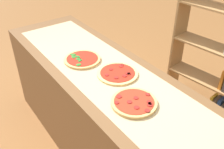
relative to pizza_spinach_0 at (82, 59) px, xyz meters
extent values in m
cube|color=brown|center=(0.33, 0.06, -0.46)|extent=(2.57, 0.70, 0.90)
cube|color=tan|center=(0.33, 0.06, -0.01)|extent=(2.26, 0.54, 0.00)
cylinder|color=tan|center=(0.00, 0.00, 0.00)|extent=(0.29, 0.29, 0.02)
cylinder|color=#AD2314|center=(0.00, 0.00, 0.01)|extent=(0.25, 0.25, 0.00)
ellipsoid|color=#286B23|center=(-0.10, -0.04, 0.01)|extent=(0.04, 0.03, 0.00)
ellipsoid|color=#286B23|center=(0.02, -0.03, 0.01)|extent=(0.04, 0.05, 0.00)
ellipsoid|color=#286B23|center=(-0.09, -0.03, 0.01)|extent=(0.05, 0.05, 0.00)
ellipsoid|color=#286B23|center=(-0.05, -0.05, 0.01)|extent=(0.05, 0.03, 0.00)
ellipsoid|color=#286B23|center=(0.07, -0.07, 0.01)|extent=(0.04, 0.04, 0.00)
ellipsoid|color=#286B23|center=(-0.04, -0.02, 0.01)|extent=(0.06, 0.05, 0.00)
ellipsoid|color=#286B23|center=(-0.01, -0.03, 0.01)|extent=(0.04, 0.05, 0.00)
ellipsoid|color=#286B23|center=(-0.01, -0.03, 0.01)|extent=(0.02, 0.04, 0.00)
cylinder|color=#DBB26B|center=(0.33, 0.11, 0.00)|extent=(0.30, 0.30, 0.01)
cylinder|color=#AD2314|center=(0.33, 0.11, 0.01)|extent=(0.26, 0.26, 0.00)
cylinder|color=maroon|center=(0.38, 0.05, 0.01)|extent=(0.03, 0.03, 0.00)
cylinder|color=maroon|center=(0.40, 0.12, 0.01)|extent=(0.03, 0.03, 0.00)
cylinder|color=maroon|center=(0.26, 0.20, 0.01)|extent=(0.03, 0.03, 0.00)
cylinder|color=maroon|center=(0.27, 0.09, 0.01)|extent=(0.03, 0.03, 0.00)
cylinder|color=maroon|center=(0.38, 0.16, 0.01)|extent=(0.03, 0.03, 0.00)
cylinder|color=maroon|center=(0.27, 0.18, 0.01)|extent=(0.03, 0.03, 0.00)
cylinder|color=maroon|center=(0.39, 0.16, 0.01)|extent=(0.03, 0.03, 0.00)
cylinder|color=maroon|center=(0.31, 0.02, 0.01)|extent=(0.03, 0.03, 0.00)
cylinder|color=tan|center=(0.65, -0.01, 0.00)|extent=(0.29, 0.29, 0.02)
cylinder|color=red|center=(0.65, -0.01, 0.01)|extent=(0.25, 0.25, 0.00)
cylinder|color=maroon|center=(0.74, 0.04, 0.01)|extent=(0.03, 0.03, 0.00)
cylinder|color=maroon|center=(0.64, 0.02, 0.01)|extent=(0.03, 0.03, 0.00)
cylinder|color=maroon|center=(0.72, 0.05, 0.01)|extent=(0.03, 0.03, 0.00)
cylinder|color=maroon|center=(0.71, -0.04, 0.01)|extent=(0.03, 0.03, 0.00)
cylinder|color=maroon|center=(0.57, -0.06, 0.01)|extent=(0.03, 0.03, 0.00)
cylinder|color=maroon|center=(0.77, -0.01, 0.01)|extent=(0.03, 0.03, 0.00)
cylinder|color=maroon|center=(0.60, -0.11, 0.01)|extent=(0.03, 0.03, 0.00)
cylinder|color=maroon|center=(0.73, 0.05, 0.01)|extent=(0.03, 0.03, 0.00)
cylinder|color=maroon|center=(0.66, 0.10, 0.01)|extent=(0.03, 0.03, 0.00)
cylinder|color=maroon|center=(0.65, -0.04, 0.01)|extent=(0.03, 0.03, 0.00)
cube|color=#A87A47|center=(-0.04, 1.23, -0.13)|extent=(0.05, 0.24, 1.56)
cube|color=#A87A47|center=(0.33, 1.27, -0.90)|extent=(0.76, 0.32, 0.02)
cube|color=#47423D|center=(0.62, 1.30, -0.79)|extent=(0.07, 0.20, 0.21)
cube|color=#234799|center=(0.58, 1.30, -0.77)|extent=(0.05, 0.13, 0.25)
cube|color=#47423D|center=(0.53, 1.29, -0.78)|extent=(0.05, 0.14, 0.24)
cube|color=gold|center=(0.49, 1.29, -0.77)|extent=(0.04, 0.13, 0.24)
cube|color=#A87A47|center=(0.33, 1.27, -0.52)|extent=(0.76, 0.32, 0.02)
cube|color=#A87A47|center=(0.33, 1.27, -0.13)|extent=(0.76, 0.32, 0.02)
cube|color=#A87A47|center=(0.33, 1.27, 0.25)|extent=(0.76, 0.32, 0.02)
camera|label=1|loc=(1.56, -0.84, 1.03)|focal=40.81mm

